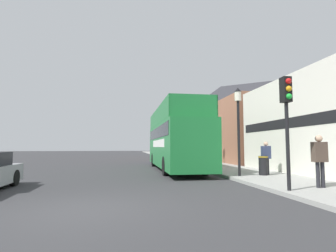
{
  "coord_description": "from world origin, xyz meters",
  "views": [
    {
      "loc": [
        0.96,
        -6.75,
        1.55
      ],
      "look_at": [
        3.49,
        8.98,
        2.81
      ],
      "focal_mm": 28.0,
      "sensor_mm": 36.0,
      "label": 1
    }
  ],
  "objects_px": {
    "lamp_post_nearest": "(238,114)",
    "lamp_post_second": "(195,122)",
    "tour_bus": "(175,142)",
    "lamp_post_third": "(174,128)",
    "traffic_signal": "(287,107)",
    "pedestrian_second": "(319,156)",
    "litter_bin": "(263,165)",
    "parked_car_ahead_of_bus": "(165,156)",
    "pedestrian_third": "(266,155)"
  },
  "relations": [
    {
      "from": "lamp_post_nearest",
      "to": "lamp_post_second",
      "type": "distance_m",
      "value": 8.43
    },
    {
      "from": "traffic_signal",
      "to": "lamp_post_third",
      "type": "height_order",
      "value": "lamp_post_third"
    },
    {
      "from": "traffic_signal",
      "to": "litter_bin",
      "type": "relative_size",
      "value": 3.95
    },
    {
      "from": "parked_car_ahead_of_bus",
      "to": "pedestrian_second",
      "type": "bearing_deg",
      "value": -78.76
    },
    {
      "from": "lamp_post_second",
      "to": "lamp_post_third",
      "type": "bearing_deg",
      "value": 91.51
    },
    {
      "from": "tour_bus",
      "to": "pedestrian_second",
      "type": "xyz_separation_m",
      "value": [
        3.41,
        -9.2,
        -0.66
      ]
    },
    {
      "from": "lamp_post_nearest",
      "to": "pedestrian_third",
      "type": "bearing_deg",
      "value": 9.98
    },
    {
      "from": "traffic_signal",
      "to": "lamp_post_second",
      "type": "xyz_separation_m",
      "value": [
        0.28,
        12.69,
        0.7
      ]
    },
    {
      "from": "lamp_post_second",
      "to": "litter_bin",
      "type": "distance_m",
      "value": 8.86
    },
    {
      "from": "pedestrian_third",
      "to": "lamp_post_second",
      "type": "xyz_separation_m",
      "value": [
        -1.51,
        8.15,
        2.42
      ]
    },
    {
      "from": "parked_car_ahead_of_bus",
      "to": "traffic_signal",
      "type": "relative_size",
      "value": 1.17
    },
    {
      "from": "parked_car_ahead_of_bus",
      "to": "traffic_signal",
      "type": "bearing_deg",
      "value": -83.69
    },
    {
      "from": "parked_car_ahead_of_bus",
      "to": "pedestrian_third",
      "type": "xyz_separation_m",
      "value": [
        3.27,
        -12.61,
        0.45
      ]
    },
    {
      "from": "pedestrian_third",
      "to": "litter_bin",
      "type": "xyz_separation_m",
      "value": [
        -0.23,
        -0.12,
        -0.5
      ]
    },
    {
      "from": "lamp_post_third",
      "to": "tour_bus",
      "type": "bearing_deg",
      "value": -100.0
    },
    {
      "from": "lamp_post_nearest",
      "to": "litter_bin",
      "type": "relative_size",
      "value": 4.6
    },
    {
      "from": "pedestrian_third",
      "to": "pedestrian_second",
      "type": "bearing_deg",
      "value": -94.91
    },
    {
      "from": "tour_bus",
      "to": "pedestrian_second",
      "type": "distance_m",
      "value": 9.83
    },
    {
      "from": "lamp_post_nearest",
      "to": "pedestrian_second",
      "type": "bearing_deg",
      "value": -72.63
    },
    {
      "from": "pedestrian_second",
      "to": "parked_car_ahead_of_bus",
      "type": "bearing_deg",
      "value": 99.86
    },
    {
      "from": "lamp_post_nearest",
      "to": "lamp_post_second",
      "type": "bearing_deg",
      "value": 89.59
    },
    {
      "from": "parked_car_ahead_of_bus",
      "to": "lamp_post_nearest",
      "type": "height_order",
      "value": "lamp_post_nearest"
    },
    {
      "from": "tour_bus",
      "to": "litter_bin",
      "type": "xyz_separation_m",
      "value": [
        3.54,
        -5.15,
        -1.25
      ]
    },
    {
      "from": "tour_bus",
      "to": "lamp_post_nearest",
      "type": "relative_size",
      "value": 2.57
    },
    {
      "from": "lamp_post_second",
      "to": "lamp_post_third",
      "type": "distance_m",
      "value": 8.43
    },
    {
      "from": "tour_bus",
      "to": "pedestrian_second",
      "type": "bearing_deg",
      "value": -69.16
    },
    {
      "from": "lamp_post_nearest",
      "to": "lamp_post_second",
      "type": "height_order",
      "value": "lamp_post_second"
    },
    {
      "from": "tour_bus",
      "to": "traffic_signal",
      "type": "height_order",
      "value": "tour_bus"
    },
    {
      "from": "pedestrian_second",
      "to": "traffic_signal",
      "type": "height_order",
      "value": "traffic_signal"
    },
    {
      "from": "parked_car_ahead_of_bus",
      "to": "traffic_signal",
      "type": "height_order",
      "value": "traffic_signal"
    },
    {
      "from": "litter_bin",
      "to": "pedestrian_third",
      "type": "bearing_deg",
      "value": 26.55
    },
    {
      "from": "traffic_signal",
      "to": "lamp_post_second",
      "type": "bearing_deg",
      "value": 88.72
    },
    {
      "from": "tour_bus",
      "to": "parked_car_ahead_of_bus",
      "type": "xyz_separation_m",
      "value": [
        0.49,
        7.58,
        -1.2
      ]
    },
    {
      "from": "traffic_signal",
      "to": "lamp_post_third",
      "type": "xyz_separation_m",
      "value": [
        0.06,
        21.12,
        0.77
      ]
    },
    {
      "from": "pedestrian_third",
      "to": "lamp_post_nearest",
      "type": "xyz_separation_m",
      "value": [
        -1.57,
        -0.28,
        2.01
      ]
    },
    {
      "from": "pedestrian_third",
      "to": "lamp_post_third",
      "type": "xyz_separation_m",
      "value": [
        -1.74,
        16.57,
        2.5
      ]
    },
    {
      "from": "traffic_signal",
      "to": "pedestrian_second",
      "type": "bearing_deg",
      "value": 14.93
    },
    {
      "from": "tour_bus",
      "to": "parked_car_ahead_of_bus",
      "type": "distance_m",
      "value": 7.69
    },
    {
      "from": "pedestrian_second",
      "to": "lamp_post_second",
      "type": "height_order",
      "value": "lamp_post_second"
    },
    {
      "from": "traffic_signal",
      "to": "parked_car_ahead_of_bus",
      "type": "bearing_deg",
      "value": 94.93
    },
    {
      "from": "litter_bin",
      "to": "tour_bus",
      "type": "bearing_deg",
      "value": 124.48
    },
    {
      "from": "lamp_post_third",
      "to": "lamp_post_nearest",
      "type": "bearing_deg",
      "value": -89.45
    },
    {
      "from": "lamp_post_second",
      "to": "litter_bin",
      "type": "xyz_separation_m",
      "value": [
        1.28,
        -8.26,
        -2.93
      ]
    },
    {
      "from": "lamp_post_second",
      "to": "tour_bus",
      "type": "bearing_deg",
      "value": -125.94
    },
    {
      "from": "traffic_signal",
      "to": "lamp_post_third",
      "type": "bearing_deg",
      "value": 89.84
    },
    {
      "from": "tour_bus",
      "to": "lamp_post_third",
      "type": "height_order",
      "value": "lamp_post_third"
    },
    {
      "from": "pedestrian_third",
      "to": "lamp_post_nearest",
      "type": "bearing_deg",
      "value": -170.02
    },
    {
      "from": "lamp_post_nearest",
      "to": "lamp_post_third",
      "type": "height_order",
      "value": "lamp_post_third"
    },
    {
      "from": "litter_bin",
      "to": "traffic_signal",
      "type": "bearing_deg",
      "value": -109.44
    },
    {
      "from": "pedestrian_second",
      "to": "lamp_post_nearest",
      "type": "height_order",
      "value": "lamp_post_nearest"
    }
  ]
}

